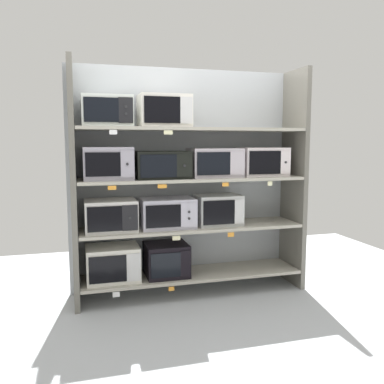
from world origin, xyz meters
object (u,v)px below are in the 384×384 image
microwave_10 (164,111)px  microwave_0 (113,263)px  microwave_8 (262,162)px  microwave_1 (166,259)px  microwave_6 (162,165)px  microwave_4 (218,210)px  microwave_5 (108,163)px  microwave_9 (107,111)px  microwave_2 (111,215)px  microwave_7 (215,163)px  microwave_3 (167,213)px

microwave_10 → microwave_0: bearing=180.0°
microwave_0 → microwave_8: 1.85m
microwave_1 → microwave_6: microwave_6 is taller
microwave_4 → microwave_5: microwave_5 is taller
microwave_9 → microwave_8: bearing=-0.0°
microwave_6 → microwave_8: 1.08m
microwave_4 → microwave_2: bearing=180.0°
microwave_5 → microwave_7: (1.07, -0.00, -0.01)m
microwave_0 → microwave_3: bearing=0.0°
microwave_10 → microwave_3: bearing=0.5°
microwave_5 → microwave_9: 0.48m
microwave_2 → microwave_10: (0.53, -0.00, 1.00)m
microwave_3 → microwave_2: bearing=-180.0°
microwave_1 → microwave_10: (-0.01, -0.00, 1.48)m
microwave_4 → microwave_10: (-0.56, 0.00, 0.99)m
microwave_2 → microwave_6: 0.70m
microwave_8 → microwave_10: size_ratio=0.99×
microwave_3 → microwave_10: bearing=-179.5°
microwave_0 → microwave_2: 0.48m
microwave_4 → microwave_10: bearing=180.0°
microwave_0 → microwave_4: microwave_4 is taller
microwave_10 → microwave_8: bearing=-0.0°
microwave_2 → microwave_7: size_ratio=0.94×
microwave_8 → microwave_9: 1.67m
microwave_3 → microwave_4: 0.54m
microwave_0 → microwave_4: (1.09, -0.00, 0.48)m
microwave_3 → microwave_9: (-0.57, -0.00, 0.99)m
microwave_2 → microwave_7: microwave_7 is taller
microwave_9 → microwave_3: bearing=0.0°
microwave_0 → microwave_5: microwave_5 is taller
microwave_2 → microwave_0: bearing=0.7°
microwave_0 → microwave_7: bearing=-0.0°
microwave_10 → microwave_7: bearing=0.0°
microwave_1 → microwave_5: size_ratio=0.92×
microwave_9 → microwave_1: bearing=0.0°
microwave_3 → microwave_5: microwave_5 is taller
microwave_1 → microwave_2: bearing=-180.0°
microwave_1 → microwave_4: size_ratio=0.92×
microwave_7 → microwave_4: bearing=-0.1°
microwave_7 → microwave_8: size_ratio=1.08×
microwave_8 → microwave_7: bearing=180.0°
microwave_3 → microwave_6: (-0.05, -0.00, 0.48)m
microwave_0 → microwave_6: 1.08m
microwave_5 → microwave_6: 0.52m
microwave_3 → microwave_4: (0.54, -0.00, 0.01)m
microwave_4 → microwave_7: (-0.04, 0.00, 0.49)m
microwave_4 → microwave_7: bearing=179.9°
microwave_0 → microwave_3: microwave_3 is taller
microwave_2 → microwave_5: bearing=179.0°
microwave_1 → microwave_4: microwave_4 is taller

